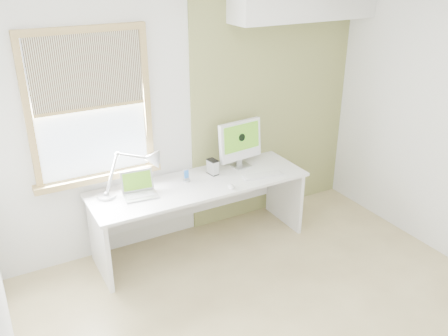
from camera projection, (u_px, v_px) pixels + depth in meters
room at (294, 182)px, 3.46m from camera, size 4.04×3.54×2.64m
accent_wall at (273, 103)px, 5.29m from camera, size 2.00×0.02×2.60m
window at (91, 108)px, 4.29m from camera, size 1.20×0.14×1.42m
desk at (197, 198)px, 4.88m from camera, size 2.20×0.70×0.73m
desk_lamp at (146, 166)px, 4.59m from camera, size 0.76×0.30×0.42m
laptop at (139, 189)px, 4.50m from camera, size 0.33×0.28×0.22m
phone_dock at (186, 178)px, 4.77m from camera, size 0.07×0.07×0.14m
external_drive at (213, 167)px, 4.91m from camera, size 0.09×0.13×0.16m
imac at (240, 141)px, 5.02m from camera, size 0.51×0.19×0.50m
keyboard at (263, 175)px, 4.89m from camera, size 0.43×0.18×0.02m
mouse at (231, 187)px, 4.64m from camera, size 0.09×0.12×0.03m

